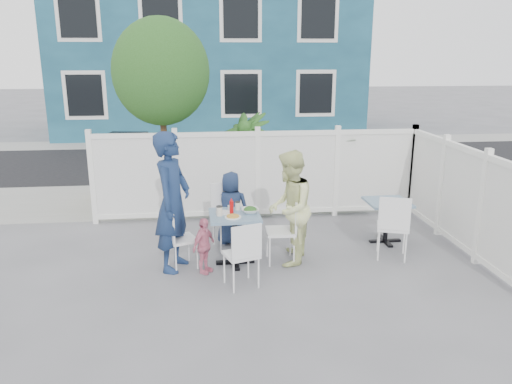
{
  "coord_description": "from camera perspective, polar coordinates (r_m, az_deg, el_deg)",
  "views": [
    {
      "loc": [
        -0.87,
        -6.29,
        2.91
      ],
      "look_at": [
        -0.11,
        0.77,
        0.95
      ],
      "focal_mm": 35.0,
      "sensor_mm": 36.0,
      "label": 1
    }
  ],
  "objects": [
    {
      "name": "fence_back",
      "position": [
        9.0,
        0.18,
        1.79
      ],
      "size": [
        5.86,
        0.08,
        1.6
      ],
      "color": "white",
      "rests_on": "ground"
    },
    {
      "name": "ground",
      "position": [
        6.98,
        1.57,
        -9.17
      ],
      "size": [
        80.0,
        80.0,
        0.0
      ],
      "primitive_type": "plane",
      "color": "slate"
    },
    {
      "name": "chair_near",
      "position": [
        6.35,
        -1.45,
        -6.71
      ],
      "size": [
        0.5,
        0.49,
        0.88
      ],
      "rotation": [
        0.0,
        0.0,
        0.32
      ],
      "color": "white",
      "rests_on": "ground"
    },
    {
      "name": "utility_cabinet",
      "position": [
        10.64,
        -14.35,
        2.72
      ],
      "size": [
        0.77,
        0.6,
        1.3
      ],
      "primitive_type": "cube",
      "rotation": [
        0.0,
        0.0,
        -0.15
      ],
      "color": "yellow",
      "rests_on": "ground"
    },
    {
      "name": "chair_right",
      "position": [
        7.16,
        3.48,
        -3.82
      ],
      "size": [
        0.43,
        0.44,
        0.94
      ],
      "rotation": [
        0.0,
        0.0,
        1.53
      ],
      "color": "white",
      "rests_on": "ground"
    },
    {
      "name": "man",
      "position": [
        6.89,
        -9.51,
        -1.13
      ],
      "size": [
        0.67,
        0.82,
        1.93
      ],
      "primitive_type": "imported",
      "rotation": [
        0.0,
        0.0,
        1.24
      ],
      "color": "navy",
      "rests_on": "ground"
    },
    {
      "name": "chair_left",
      "position": [
        7.02,
        -9.07,
        -4.82
      ],
      "size": [
        0.5,
        0.5,
        0.86
      ],
      "rotation": [
        0.0,
        0.0,
        -1.18
      ],
      "color": "white",
      "rests_on": "ground"
    },
    {
      "name": "near_sidewalk",
      "position": [
        10.53,
        -1.21,
        -0.55
      ],
      "size": [
        24.0,
        2.6,
        0.01
      ],
      "primitive_type": "cube",
      "color": "gray",
      "rests_on": "ground"
    },
    {
      "name": "street",
      "position": [
        14.12,
        -2.53,
        3.56
      ],
      "size": [
        24.0,
        5.0,
        0.01
      ],
      "primitive_type": "cube",
      "color": "black",
      "rests_on": "ground"
    },
    {
      "name": "woman",
      "position": [
        7.04,
        3.84,
        -1.84
      ],
      "size": [
        0.82,
        0.94,
        1.64
      ],
      "primitive_type": "imported",
      "rotation": [
        0.0,
        0.0,
        -1.87
      ],
      "color": "#C8D74E",
      "rests_on": "ground"
    },
    {
      "name": "potted_shrub_b",
      "position": [
        9.87,
        8.69,
        2.47
      ],
      "size": [
        1.68,
        1.6,
        1.44
      ],
      "primitive_type": "imported",
      "rotation": [
        0.0,
        0.0,
        5.79
      ],
      "color": "#214C18",
      "rests_on": "ground"
    },
    {
      "name": "salt_shaker",
      "position": [
        7.2,
        -3.15,
        -1.78
      ],
      "size": [
        0.03,
        0.03,
        0.07
      ],
      "primitive_type": "cylinder",
      "color": "white",
      "rests_on": "main_table"
    },
    {
      "name": "chair_spare",
      "position": [
        7.47,
        15.43,
        -3.41
      ],
      "size": [
        0.55,
        0.54,
        0.97
      ],
      "rotation": [
        0.0,
        0.0,
        -0.33
      ],
      "color": "white",
      "rests_on": "ground"
    },
    {
      "name": "pepper_shaker",
      "position": [
        7.22,
        -3.08,
        -1.75
      ],
      "size": [
        0.03,
        0.03,
        0.06
      ],
      "primitive_type": "cylinder",
      "color": "black",
      "rests_on": "main_table"
    },
    {
      "name": "far_sidewalk",
      "position": [
        17.16,
        -3.22,
        5.69
      ],
      "size": [
        24.0,
        1.6,
        0.01
      ],
      "primitive_type": "cube",
      "color": "gray",
      "rests_on": "ground"
    },
    {
      "name": "chair_back",
      "position": [
        7.76,
        -3.32,
        -2.05
      ],
      "size": [
        0.55,
        0.54,
        0.99
      ],
      "rotation": [
        0.0,
        0.0,
        3.4
      ],
      "color": "white",
      "rests_on": "ground"
    },
    {
      "name": "plate_side",
      "position": [
        7.07,
        -3.77,
        -2.34
      ],
      "size": [
        0.21,
        0.21,
        0.01
      ],
      "primitive_type": "cylinder",
      "color": "white",
      "rests_on": "main_table"
    },
    {
      "name": "tree",
      "position": [
        9.62,
        -10.83,
        13.3
      ],
      "size": [
        1.8,
        1.62,
        3.59
      ],
      "color": "#382316",
      "rests_on": "ground"
    },
    {
      "name": "building",
      "position": [
        20.29,
        -5.35,
        15.65
      ],
      "size": [
        11.0,
        6.0,
        6.0
      ],
      "color": "navy",
      "rests_on": "ground"
    },
    {
      "name": "toddler",
      "position": [
        6.87,
        -5.98,
        -6.14
      ],
      "size": [
        0.43,
        0.48,
        0.78
      ],
      "primitive_type": "imported",
      "rotation": [
        0.0,
        0.0,
        0.94
      ],
      "color": "pink",
      "rests_on": "ground"
    },
    {
      "name": "coffee_cup_a",
      "position": [
        6.94,
        -4.21,
        -2.21
      ],
      "size": [
        0.09,
        0.09,
        0.13
      ],
      "primitive_type": "cylinder",
      "color": "beige",
      "rests_on": "main_table"
    },
    {
      "name": "fence_right",
      "position": [
        8.18,
        22.31,
        -0.78
      ],
      "size": [
        0.08,
        3.66,
        1.6
      ],
      "rotation": [
        0.0,
        0.0,
        1.57
      ],
      "color": "white",
      "rests_on": "ground"
    },
    {
      "name": "spare_table",
      "position": [
        8.14,
        14.75,
        -2.05
      ],
      "size": [
        0.66,
        0.66,
        0.69
      ],
      "rotation": [
        0.0,
        0.0,
        0.01
      ],
      "color": "#4A658F",
      "rests_on": "ground"
    },
    {
      "name": "salad_bowl",
      "position": [
        7.06,
        -0.66,
        -2.14
      ],
      "size": [
        0.25,
        0.25,
        0.06
      ],
      "primitive_type": "imported",
      "color": "white",
      "rests_on": "main_table"
    },
    {
      "name": "main_table",
      "position": [
        7.07,
        -2.44,
        -3.84
      ],
      "size": [
        0.72,
        0.72,
        0.74
      ],
      "rotation": [
        0.0,
        0.0,
        0.03
      ],
      "color": "#4A658F",
      "rests_on": "ground"
    },
    {
      "name": "potted_shrub_a",
      "position": [
        9.63,
        -1.3,
        3.55
      ],
      "size": [
        1.45,
        1.45,
        1.85
      ],
      "primitive_type": "imported",
      "rotation": [
        0.0,
        0.0,
        5.36
      ],
      "color": "#214C18",
      "rests_on": "ground"
    },
    {
      "name": "coffee_cup_b",
      "position": [
        7.19,
        -2.11,
        -1.61
      ],
      "size": [
        0.07,
        0.07,
        0.11
      ],
      "primitive_type": "cylinder",
      "color": "beige",
      "rests_on": "main_table"
    },
    {
      "name": "ketchup_bottle",
      "position": [
        7.01,
        -2.82,
        -1.77
      ],
      "size": [
        0.06,
        0.06,
        0.18
      ],
      "primitive_type": "cylinder",
      "color": "#B8090B",
      "rests_on": "main_table"
    },
    {
      "name": "boy",
      "position": [
        7.83,
        -2.87,
        -1.86
      ],
      "size": [
        0.63,
        0.47,
        1.16
      ],
      "primitive_type": "imported",
      "rotation": [
        0.0,
        0.0,
        2.96
      ],
      "color": "#1A2948",
      "rests_on": "ground"
    },
    {
      "name": "plate_main",
      "position": [
        6.86,
        -2.66,
        -2.88
      ],
      "size": [
        0.23,
        0.23,
        0.01
      ],
      "primitive_type": "cylinder",
      "color": "white",
      "rests_on": "main_table"
    }
  ]
}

